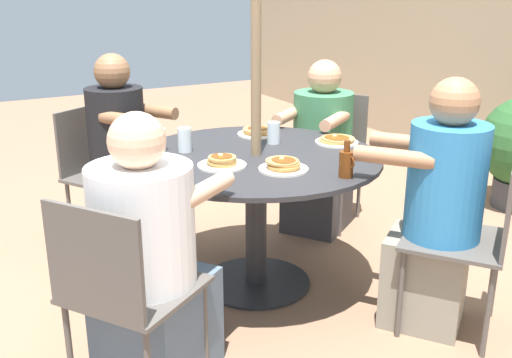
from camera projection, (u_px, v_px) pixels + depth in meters
name	position (u px, v px, depth m)	size (l,w,h in m)	color
ground_plane	(256.00, 283.00, 3.17)	(12.00, 12.00, 0.00)	#8C664C
patio_table	(256.00, 183.00, 2.99)	(1.24, 1.24, 0.71)	#28282B
umbrella_pole	(256.00, 84.00, 2.83)	(0.05, 0.05, 2.11)	#846B4C
patio_chair_north	(101.00, 167.00, 3.51)	(0.58, 0.58, 0.82)	#514C47
diner_north	(122.00, 163.00, 3.42)	(0.54, 0.50, 1.15)	beige
patio_chair_east	(121.00, 287.00, 2.13)	(0.59, 0.59, 0.82)	#514C47
diner_east	(150.00, 267.00, 2.27)	(0.59, 0.62, 1.09)	slate
patio_chair_south	(475.00, 233.00, 2.59)	(0.59, 0.59, 0.82)	#514C47
diner_south	(436.00, 217.00, 2.64)	(0.60, 0.56, 1.15)	gray
patio_chair_west	(330.00, 148.00, 3.90)	(0.59, 0.59, 0.82)	#514C47
diner_west	(320.00, 155.00, 3.76)	(0.57, 0.61, 1.07)	#3D3D42
pancake_plate_a	(283.00, 166.00, 2.70)	(0.23, 0.23, 0.06)	silver
pancake_plate_b	(258.00, 132.00, 3.32)	(0.23, 0.23, 0.05)	silver
pancake_plate_c	(222.00, 162.00, 2.76)	(0.23, 0.23, 0.06)	silver
pancake_plate_d	(337.00, 140.00, 3.16)	(0.23, 0.23, 0.04)	silver
syrup_bottle	(346.00, 163.00, 2.60)	(0.09, 0.06, 0.16)	#602D0F
coffee_cup	(157.00, 140.00, 3.00)	(0.09, 0.09, 0.11)	beige
drinking_glass_a	(185.00, 140.00, 2.99)	(0.07, 0.07, 0.12)	silver
drinking_glass_b	(274.00, 133.00, 3.14)	(0.07, 0.07, 0.11)	silver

